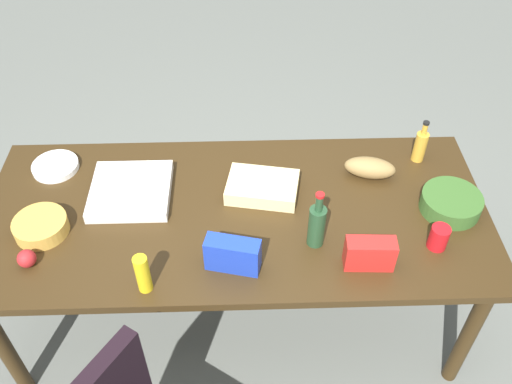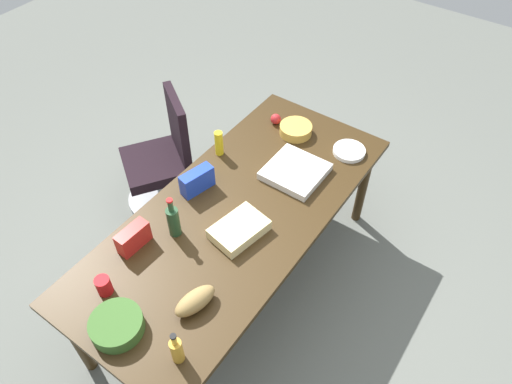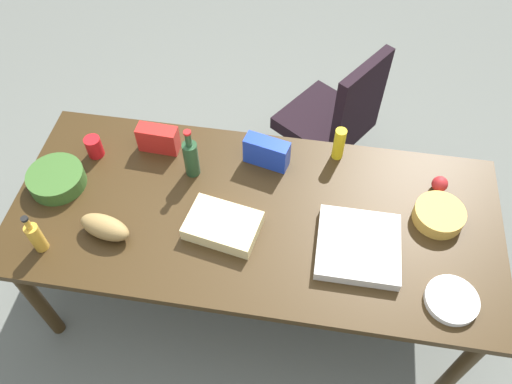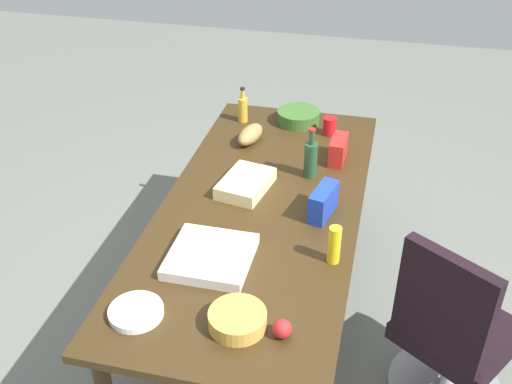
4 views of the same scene
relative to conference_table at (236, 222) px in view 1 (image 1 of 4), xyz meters
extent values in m
plane|color=slate|center=(0.00, 0.00, -0.72)|extent=(10.00, 10.00, 0.00)
cube|color=#362511|center=(0.00, 0.00, 0.06)|extent=(2.27, 0.99, 0.04)
cylinder|color=#362511|center=(-1.04, -0.41, -0.34)|extent=(0.07, 0.07, 0.75)
cylinder|color=#362511|center=(1.04, -0.41, -0.34)|extent=(0.07, 0.07, 0.75)
cylinder|color=#362511|center=(-1.04, 0.41, -0.34)|extent=(0.07, 0.07, 0.75)
cylinder|color=#362511|center=(1.04, 0.41, -0.34)|extent=(0.07, 0.07, 0.75)
ellipsoid|color=olive|center=(-0.64, -0.22, 0.13)|extent=(0.26, 0.16, 0.10)
cylinder|color=#234629|center=(-0.34, 0.19, 0.17)|extent=(0.08, 0.08, 0.20)
cylinder|color=#234629|center=(-0.34, 0.19, 0.31)|extent=(0.03, 0.03, 0.08)
cylinder|color=red|center=(-0.34, 0.19, 0.36)|extent=(0.04, 0.04, 0.01)
cylinder|color=white|center=(0.87, -0.31, 0.09)|extent=(0.27, 0.27, 0.03)
cube|color=#1C3AB6|center=(0.01, 0.31, 0.15)|extent=(0.23, 0.13, 0.15)
cylinder|color=gold|center=(0.83, 0.10, 0.11)|extent=(0.25, 0.25, 0.07)
cube|color=silver|center=(0.48, -0.12, 0.10)|extent=(0.36, 0.36, 0.05)
cube|color=red|center=(-0.54, 0.32, 0.15)|extent=(0.20, 0.09, 0.14)
cube|color=beige|center=(-0.12, -0.11, 0.11)|extent=(0.35, 0.27, 0.07)
sphere|color=#B02225|center=(0.85, 0.28, 0.11)|extent=(0.09, 0.09, 0.08)
cylinder|color=yellow|center=(0.35, 0.41, 0.17)|extent=(0.06, 0.06, 0.18)
cylinder|color=#375F26|center=(-0.96, 0.02, 0.12)|extent=(0.30, 0.30, 0.08)
cylinder|color=gold|center=(-0.90, -0.33, 0.15)|extent=(0.07, 0.07, 0.16)
cylinder|color=gold|center=(-0.90, -0.33, 0.26)|extent=(0.03, 0.03, 0.06)
cylinder|color=black|center=(-0.90, -0.33, 0.30)|extent=(0.03, 0.03, 0.01)
cylinder|color=red|center=(-0.84, 0.23, 0.13)|extent=(0.08, 0.08, 0.11)
camera|label=1|loc=(-0.04, 1.71, 1.87)|focal=38.84mm
camera|label=2|loc=(-1.49, -1.19, 2.29)|focal=33.63mm
camera|label=3|loc=(0.22, -1.33, 2.04)|focal=36.10mm
camera|label=4|loc=(2.46, 0.56, 1.80)|focal=42.44mm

